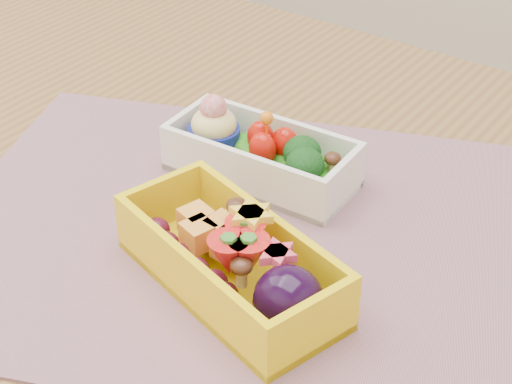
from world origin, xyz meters
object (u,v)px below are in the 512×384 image
Objects in this scene: table at (193,327)px; bento_white at (261,155)px; bento_yellow at (234,261)px; placemat at (244,234)px.

table is 0.15m from bento_white.
bento_white is at bearing 133.88° from bento_yellow.
placemat is at bearing 29.48° from table.
bento_white is 0.84× the size of bento_yellow.
bento_white is at bearing 87.45° from table.
placemat is at bearing -67.16° from bento_white.
bento_yellow is at bearing -65.25° from bento_white.
bento_yellow reaches higher than placemat.
placemat is 0.08m from bento_white.
table is 0.11m from placemat.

